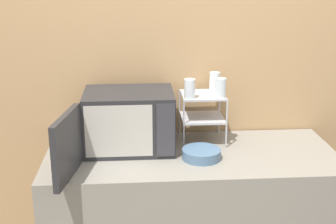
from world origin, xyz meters
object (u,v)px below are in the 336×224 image
microwave (126,122)px  bowl (201,154)px  glass_front_right (221,88)px  glass_front_left (190,89)px  dish_rack (202,107)px  glass_back_right (215,81)px

microwave → bowl: bearing=-21.8°
glass_front_right → microwave: bearing=-176.5°
glass_front_left → glass_front_right: 0.17m
dish_rack → glass_back_right: glass_back_right is taller
glass_front_left → glass_back_right: bearing=43.5°
dish_rack → bowl: 0.33m
microwave → glass_front_left: bearing=4.1°
microwave → glass_front_right: glass_front_right is taller
glass_front_left → glass_back_right: same height
glass_front_right → dish_rack: bearing=139.7°
dish_rack → microwave: bearing=-166.3°
dish_rack → bowl: bearing=-98.7°
glass_front_left → glass_front_right: same height
microwave → glass_back_right: (0.52, 0.18, 0.18)m
glass_back_right → dish_rack: bearing=-136.4°
glass_back_right → bowl: 0.48m
glass_front_left → bowl: size_ratio=0.53×
glass_back_right → bowl: bearing=-109.4°
dish_rack → glass_front_right: glass_front_right is taller
glass_back_right → glass_front_right: same height
glass_back_right → bowl: size_ratio=0.53×
glass_back_right → bowl: (-0.12, -0.34, -0.32)m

